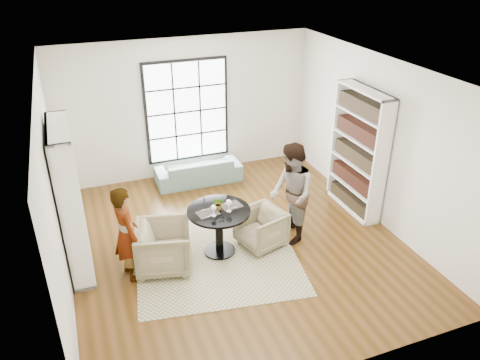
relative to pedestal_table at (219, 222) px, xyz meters
name	(u,v)px	position (x,y,z in m)	size (l,w,h in m)	color
ground	(236,242)	(0.35, 0.17, -0.60)	(6.00, 6.00, 0.00)	#5A3515
room_shell	(224,165)	(0.35, 0.71, 0.66)	(6.00, 6.01, 6.00)	silver
rug	(216,255)	(-0.09, -0.09, -0.59)	(2.62, 2.62, 0.01)	#B9AB8B
pedestal_table	(219,222)	(0.00, 0.00, 0.00)	(1.04, 1.04, 0.82)	black
sofa	(198,170)	(0.40, 2.62, -0.33)	(1.83, 0.72, 0.54)	slate
armchair_left	(164,247)	(-0.95, -0.08, -0.21)	(0.83, 0.85, 0.78)	tan
armchair_right	(261,228)	(0.74, -0.04, -0.27)	(0.71, 0.73, 0.66)	#BDB287
person_left	(126,234)	(-1.50, -0.08, 0.18)	(0.57, 0.37, 1.56)	gray
person_right	(291,194)	(1.29, -0.04, 0.30)	(0.87, 0.68, 1.78)	gray
placemat_left	(208,213)	(-0.19, -0.04, 0.23)	(0.34, 0.26, 0.01)	black
placemat_right	(231,206)	(0.23, 0.05, 0.23)	(0.34, 0.26, 0.01)	black
cutlery_left	(208,213)	(-0.19, -0.04, 0.24)	(0.14, 0.22, 0.01)	silver
cutlery_right	(231,205)	(0.23, 0.05, 0.24)	(0.14, 0.22, 0.01)	silver
wine_glass_left	(213,208)	(-0.13, -0.14, 0.37)	(0.09, 0.09, 0.19)	silver
wine_glass_right	(229,203)	(0.14, -0.10, 0.38)	(0.10, 0.10, 0.21)	silver
flower_centerpiece	(219,204)	(0.01, 0.02, 0.34)	(0.19, 0.17, 0.22)	gray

